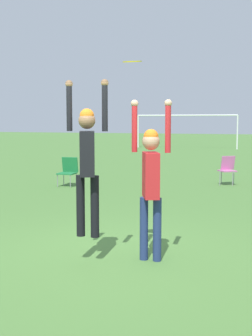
{
  "coord_description": "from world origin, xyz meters",
  "views": [
    {
      "loc": [
        2.39,
        -6.35,
        2.0
      ],
      "look_at": [
        0.26,
        0.07,
        1.3
      ],
      "focal_mm": 50.0,
      "sensor_mm": 36.0,
      "label": 1
    }
  ],
  "objects_px": {
    "person_jumping": "(87,154)",
    "camping_chair_2": "(68,170)",
    "camping_chair_1": "(227,168)",
    "person_defending": "(151,175)",
    "frisbee": "(132,62)"
  },
  "relations": [
    {
      "from": "person_jumping",
      "to": "camping_chair_1",
      "type": "distance_m",
      "value": 8.75
    },
    {
      "from": "frisbee",
      "to": "camping_chair_1",
      "type": "xyz_separation_m",
      "value": [
        0.44,
        8.36,
        -2.27
      ]
    },
    {
      "from": "person_jumping",
      "to": "camping_chair_2",
      "type": "height_order",
      "value": "person_jumping"
    },
    {
      "from": "person_defending",
      "to": "frisbee",
      "type": "distance_m",
      "value": 1.59
    },
    {
      "from": "frisbee",
      "to": "camping_chair_2",
      "type": "distance_m",
      "value": 8.08
    },
    {
      "from": "person_defending",
      "to": "camping_chair_2",
      "type": "bearing_deg",
      "value": -168.71
    },
    {
      "from": "frisbee",
      "to": "camping_chair_1",
      "type": "height_order",
      "value": "frisbee"
    },
    {
      "from": "person_jumping",
      "to": "camping_chair_1",
      "type": "height_order",
      "value": "person_jumping"
    },
    {
      "from": "camping_chair_1",
      "to": "camping_chair_2",
      "type": "xyz_separation_m",
      "value": [
        -4.55,
        -1.79,
        -0.03
      ]
    },
    {
      "from": "person_jumping",
      "to": "camping_chair_2",
      "type": "distance_m",
      "value": 7.77
    },
    {
      "from": "camping_chair_2",
      "to": "person_defending",
      "type": "bearing_deg",
      "value": 120.37
    },
    {
      "from": "frisbee",
      "to": "camping_chair_1",
      "type": "distance_m",
      "value": 8.67
    },
    {
      "from": "person_defending",
      "to": "camping_chair_2",
      "type": "relative_size",
      "value": 2.62
    },
    {
      "from": "person_jumping",
      "to": "camping_chair_2",
      "type": "relative_size",
      "value": 2.51
    },
    {
      "from": "frisbee",
      "to": "person_jumping",
      "type": "bearing_deg",
      "value": -154.45
    }
  ]
}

